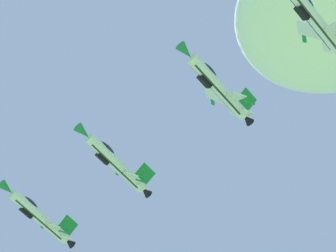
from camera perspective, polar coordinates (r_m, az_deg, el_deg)
name	(u,v)px	position (r m, az deg, el deg)	size (l,w,h in m)	color
cloud_near_formation	(330,15)	(223.53, 11.86, 7.98)	(53.90, 48.49, 22.72)	white
fighter_jet_lead	(314,18)	(104.03, 10.71, 7.83)	(10.24, 14.37, 7.86)	silver
fighter_jet_left_wing	(217,86)	(108.04, 3.61, 2.99)	(10.26, 14.37, 7.95)	silver
fighter_jet_right_wing	(115,162)	(115.72, -3.95, -2.67)	(10.35, 14.37, 8.30)	silver
fighter_jet_left_outer	(38,216)	(124.20, -9.54, -6.53)	(10.17, 14.37, 7.62)	silver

